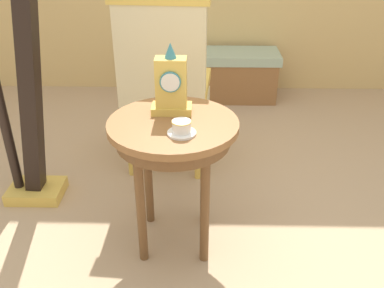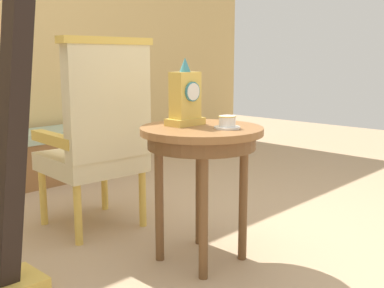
{
  "view_description": "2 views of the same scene",
  "coord_description": "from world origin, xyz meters",
  "px_view_note": "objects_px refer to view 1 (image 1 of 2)",
  "views": [
    {
      "loc": [
        0.07,
        -1.76,
        1.53
      ],
      "look_at": [
        0.03,
        0.0,
        0.56
      ],
      "focal_mm": 39.45,
      "sensor_mm": 36.0,
      "label": 1
    },
    {
      "loc": [
        -1.75,
        -1.56,
        1.03
      ],
      "look_at": [
        0.02,
        0.11,
        0.58
      ],
      "focal_mm": 43.81,
      "sensor_mm": 36.0,
      "label": 2
    }
  ],
  "objects_px": {
    "mantel_clock": "(171,86)",
    "armchair": "(165,85)",
    "side_table": "(173,139)",
    "window_bench": "(216,75)",
    "teacup_left": "(182,128)",
    "harp": "(20,82)"
  },
  "relations": [
    {
      "from": "mantel_clock",
      "to": "window_bench",
      "type": "relative_size",
      "value": 0.3
    },
    {
      "from": "mantel_clock",
      "to": "armchair",
      "type": "xyz_separation_m",
      "value": [
        -0.09,
        0.63,
        -0.24
      ]
    },
    {
      "from": "mantel_clock",
      "to": "window_bench",
      "type": "height_order",
      "value": "mantel_clock"
    },
    {
      "from": "teacup_left",
      "to": "harp",
      "type": "bearing_deg",
      "value": 150.87
    },
    {
      "from": "armchair",
      "to": "window_bench",
      "type": "distance_m",
      "value": 1.35
    },
    {
      "from": "teacup_left",
      "to": "window_bench",
      "type": "distance_m",
      "value": 2.17
    },
    {
      "from": "side_table",
      "to": "armchair",
      "type": "height_order",
      "value": "armchair"
    },
    {
      "from": "window_bench",
      "to": "mantel_clock",
      "type": "bearing_deg",
      "value": -98.29
    },
    {
      "from": "harp",
      "to": "window_bench",
      "type": "xyz_separation_m",
      "value": [
        1.1,
        1.61,
        -0.52
      ]
    },
    {
      "from": "mantel_clock",
      "to": "window_bench",
      "type": "distance_m",
      "value": 1.99
    },
    {
      "from": "teacup_left",
      "to": "mantel_clock",
      "type": "relative_size",
      "value": 0.37
    },
    {
      "from": "teacup_left",
      "to": "armchair",
      "type": "bearing_deg",
      "value": 99.48
    },
    {
      "from": "side_table",
      "to": "harp",
      "type": "height_order",
      "value": "harp"
    },
    {
      "from": "mantel_clock",
      "to": "harp",
      "type": "distance_m",
      "value": 0.87
    },
    {
      "from": "side_table",
      "to": "teacup_left",
      "type": "height_order",
      "value": "teacup_left"
    },
    {
      "from": "armchair",
      "to": "window_bench",
      "type": "relative_size",
      "value": 1.01
    },
    {
      "from": "window_bench",
      "to": "armchair",
      "type": "bearing_deg",
      "value": -105.98
    },
    {
      "from": "armchair",
      "to": "mantel_clock",
      "type": "bearing_deg",
      "value": -82.24
    },
    {
      "from": "armchair",
      "to": "window_bench",
      "type": "xyz_separation_m",
      "value": [
        0.36,
        1.25,
        -0.37
      ]
    },
    {
      "from": "teacup_left",
      "to": "armchair",
      "type": "xyz_separation_m",
      "value": [
        -0.14,
        0.85,
        -0.13
      ]
    },
    {
      "from": "side_table",
      "to": "window_bench",
      "type": "height_order",
      "value": "side_table"
    },
    {
      "from": "mantel_clock",
      "to": "harp",
      "type": "relative_size",
      "value": 0.18
    }
  ]
}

